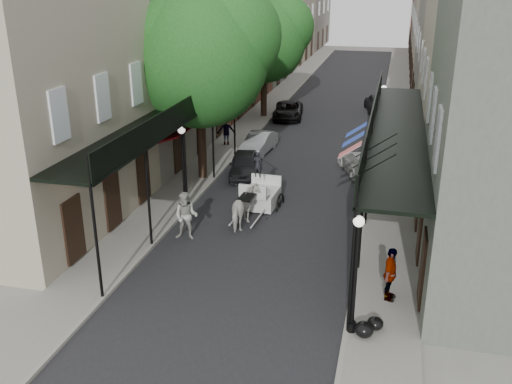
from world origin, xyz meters
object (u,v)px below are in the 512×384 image
Objects in this scene: lamppost_right_near at (355,273)px; pedestrian_sidewalk_right at (390,274)px; pedestrian_sidewalk_left at (226,130)px; car_left_near at (245,165)px; tree_near at (208,52)px; car_right_far at (378,102)px; carriage at (264,181)px; horse at (246,208)px; lamppost_left at (183,166)px; car_left_mid at (259,143)px; tree_far at (270,36)px; car_right_near at (361,163)px; lamppost_right_far at (382,115)px; pedestrian_walking at (186,216)px; car_left_far at (288,110)px.

pedestrian_sidewalk_right is (1.01, 2.08, -1.02)m from lamppost_right_near.
pedestrian_sidewalk_left reaches higher than car_left_near.
tree_near is 20.16m from car_right_far.
horse is at bearing -90.00° from carriage.
lamppost_left is 1.00× the size of car_left_mid.
tree_far is 9.50m from pedestrian_sidewalk_left.
pedestrian_sidewalk_left is 9.04m from car_right_near.
tree_far is at bearing 14.69° from car_right_far.
lamppost_right_far reaches higher than carriage.
lamppost_left is 3.40m from pedestrian_walking.
pedestrian_sidewalk_right is 0.42× the size of car_left_far.
car_left_far is (-0.17, 13.11, -0.03)m from car_left_near.
pedestrian_sidewalk_right is at bearing -48.19° from carriage.
car_right_near is at bearing -15.40° from car_left_mid.
pedestrian_walking is (1.20, -3.00, -1.06)m from lamppost_left.
tree_near is at bearing 55.65° from car_right_far.
carriage is at bearing -69.44° from car_left_mid.
tree_near reaches higher than pedestrian_walking.
tree_far reaches higher than car_left_near.
tree_near is at bearing 144.05° from carriage.
lamppost_right_far reaches higher than car_right_near.
lamppost_left is at bearing -124.35° from lamppost_right_far.
horse is at bearing -58.67° from tree_near.
car_right_far is (0.24, 15.09, 0.14)m from car_right_near.
pedestrian_sidewalk_right is 17.04m from car_left_mid.
tree_far is 17.79m from carriage.
tree_near is 15.11m from car_left_far.
tree_far is 10.03m from car_right_far.
car_left_far is at bearing 138.76° from lamppost_right_far.
lamppost_left is 3.74m from carriage.
tree_far is 10.53m from car_left_mid.
lamppost_left is 0.85× the size of car_left_far.
car_left_mid is at bearing 84.70° from pedestrian_walking.
car_left_far is 1.01× the size of car_right_far.
pedestrian_sidewalk_right is at bearing 102.76° from pedestrian_sidewalk_left.
pedestrian_walking reaches higher than car_left_far.
carriage is (3.49, -16.79, -4.74)m from tree_far.
car_left_far is at bearing 29.68° from pedestrian_sidewalk_right.
lamppost_right_near is at bearing 129.56° from horse.
tree_near is 4.85× the size of pedestrian_walking.
pedestrian_walking is 0.48× the size of car_right_near.
tree_near is 14.78m from pedestrian_sidewalk_right.
tree_far is at bearing -116.06° from pedestrian_sidewalk_left.
tree_near is at bearing -55.59° from horse.
carriage is at bearing -39.03° from tree_near.
tree_near is 2.60× the size of lamppost_right_far.
carriage is 4.01m from car_left_near.
pedestrian_walking reaches higher than horse.
pedestrian_sidewalk_right is at bearing 64.08° from lamppost_right_near.
pedestrian_walking is at bearing -84.78° from car_left_mid.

